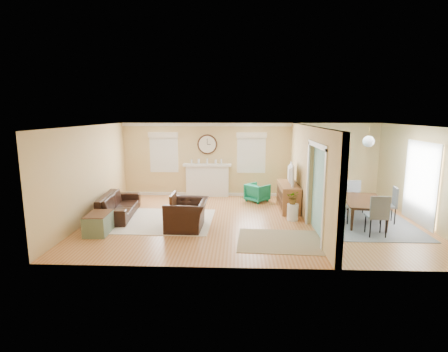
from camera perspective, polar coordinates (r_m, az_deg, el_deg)
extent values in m
plane|color=#B1642E|center=(9.75, 4.67, -7.31)|extent=(9.00, 9.00, 0.00)
cube|color=tan|center=(12.41, 4.22, 2.64)|extent=(9.00, 0.02, 2.60)
cube|color=tan|center=(6.51, 5.85, -4.33)|extent=(9.00, 0.02, 2.60)
cube|color=tan|center=(10.29, -21.14, 0.40)|extent=(0.02, 6.00, 2.60)
cube|color=tan|center=(10.63, 29.80, 0.03)|extent=(0.02, 6.00, 2.60)
cube|color=white|center=(9.31, 4.90, 8.15)|extent=(9.00, 6.00, 0.02)
cube|color=tan|center=(10.98, 12.33, 1.44)|extent=(0.12, 3.20, 2.60)
cube|color=tan|center=(7.24, 17.57, -3.28)|extent=(0.12, 1.00, 2.60)
cube|color=tan|center=(8.43, 15.51, 6.24)|extent=(0.12, 1.80, 0.40)
cube|color=white|center=(9.45, 13.51, -1.23)|extent=(0.04, 0.12, 2.20)
cube|color=white|center=(7.74, 16.03, -3.87)|extent=(0.04, 0.12, 2.20)
cube|color=white|center=(8.43, 14.98, 4.90)|extent=(0.04, 1.92, 0.12)
cube|color=#80C8C3|center=(9.64, 14.15, 0.17)|extent=(0.02, 6.00, 2.60)
cube|color=white|center=(12.45, -2.73, -0.82)|extent=(1.50, 0.24, 1.10)
cube|color=white|center=(12.32, -2.76, 1.80)|extent=(1.70, 0.30, 0.08)
cube|color=black|center=(12.56, -2.68, -0.96)|extent=(0.85, 0.02, 0.75)
cube|color=gold|center=(12.47, -2.72, -1.41)|extent=(0.85, 0.02, 0.62)
cylinder|color=#432915|center=(12.36, -2.74, 5.19)|extent=(0.70, 0.06, 0.70)
cylinder|color=silver|center=(12.32, -2.75, 5.17)|extent=(0.60, 0.01, 0.60)
cube|color=black|center=(12.31, -2.76, 5.64)|extent=(0.02, 0.01, 0.20)
cube|color=black|center=(12.31, -2.48, 5.17)|extent=(0.12, 0.01, 0.02)
cube|color=white|center=(12.63, -9.76, 3.79)|extent=(0.90, 0.03, 1.30)
cube|color=white|center=(12.60, -9.79, 3.78)|extent=(1.00, 0.04, 1.40)
cube|color=#EEE0C8|center=(12.51, -9.91, 6.62)|extent=(1.05, 0.10, 0.18)
cube|color=white|center=(12.36, 4.47, 3.77)|extent=(0.90, 0.03, 1.30)
cube|color=white|center=(12.33, 4.47, 3.75)|extent=(1.00, 0.04, 1.40)
cube|color=#EEE0C8|center=(12.23, 4.52, 6.67)|extent=(1.05, 0.10, 0.18)
cube|color=white|center=(10.65, 29.56, -1.02)|extent=(0.03, 1.60, 2.10)
cube|color=white|center=(10.64, 29.42, -1.02)|extent=(0.03, 1.70, 2.20)
cylinder|color=gold|center=(9.91, 22.62, 6.66)|extent=(0.02, 0.02, 0.30)
sphere|color=white|center=(9.92, 22.52, 5.22)|extent=(0.30, 0.30, 0.30)
cube|color=#EEE0C8|center=(9.87, -10.05, -7.18)|extent=(2.79, 2.43, 0.01)
cube|color=#9B8668|center=(8.35, 9.09, -10.42)|extent=(2.02, 1.69, 0.01)
cube|color=slate|center=(10.32, 21.82, -6.99)|extent=(2.45, 3.06, 0.01)
imported|color=black|center=(10.52, -16.85, -4.58)|extent=(1.08, 2.28, 0.65)
imported|color=black|center=(9.03, -6.05, -6.28)|extent=(1.04, 1.18, 0.75)
imported|color=#107959|center=(11.79, 5.47, -2.71)|extent=(0.93, 0.93, 0.61)
cube|color=slate|center=(9.23, -19.76, -7.34)|extent=(0.57, 0.89, 0.48)
cube|color=#432915|center=(9.16, -19.86, -5.84)|extent=(0.54, 0.85, 0.02)
cube|color=olive|center=(10.95, 10.43, -3.32)|extent=(0.53, 1.60, 0.80)
cube|color=#432915|center=(10.42, 9.33, -3.13)|extent=(0.01, 0.43, 0.22)
cube|color=#432915|center=(10.48, 9.29, -4.57)|extent=(0.01, 0.43, 0.22)
cube|color=#432915|center=(10.88, 9.03, -2.55)|extent=(0.01, 0.43, 0.22)
cube|color=#432915|center=(10.95, 8.99, -3.93)|extent=(0.01, 0.43, 0.22)
cube|color=#432915|center=(11.35, 8.76, -2.01)|extent=(0.01, 0.43, 0.22)
cube|color=#432915|center=(11.41, 8.72, -3.34)|extent=(0.01, 0.43, 0.22)
imported|color=black|center=(10.81, 10.44, 0.35)|extent=(0.23, 1.08, 0.62)
cylinder|color=white|center=(9.90, 11.15, -5.81)|extent=(0.31, 0.31, 0.46)
imported|color=#337F33|center=(9.80, 11.23, -3.46)|extent=(0.38, 0.35, 0.37)
imported|color=#432915|center=(10.24, 21.94, -5.34)|extent=(1.25, 1.92, 0.63)
cube|color=slate|center=(11.17, 20.69, -3.32)|extent=(0.45, 0.45, 0.05)
cube|color=slate|center=(11.12, 20.77, -2.09)|extent=(0.42, 0.08, 0.49)
cylinder|color=black|center=(11.44, 21.06, -4.25)|extent=(0.03, 0.03, 0.41)
cylinder|color=black|center=(11.14, 21.74, -4.67)|extent=(0.03, 0.03, 0.41)
cylinder|color=black|center=(11.31, 19.50, -4.32)|extent=(0.03, 0.03, 0.41)
cylinder|color=black|center=(11.01, 20.15, -4.74)|extent=(0.03, 0.03, 0.41)
cube|color=slate|center=(9.22, 23.61, -6.05)|extent=(0.47, 0.47, 0.05)
cube|color=slate|center=(9.15, 23.73, -4.43)|extent=(0.45, 0.07, 0.54)
cylinder|color=black|center=(9.07, 22.77, -7.96)|extent=(0.03, 0.03, 0.45)
cylinder|color=black|center=(9.40, 22.07, -7.28)|extent=(0.03, 0.03, 0.45)
cylinder|color=black|center=(9.19, 24.95, -7.88)|extent=(0.03, 0.03, 0.45)
cylinder|color=black|center=(9.51, 24.19, -7.22)|extent=(0.03, 0.03, 0.45)
cube|color=white|center=(9.94, 18.26, -4.52)|extent=(0.49, 0.49, 0.05)
cube|color=white|center=(9.88, 18.35, -2.99)|extent=(0.08, 0.46, 0.54)
cylinder|color=black|center=(10.12, 16.83, -5.72)|extent=(0.03, 0.03, 0.46)
cylinder|color=black|center=(10.24, 18.80, -5.64)|extent=(0.03, 0.03, 0.46)
cylinder|color=black|center=(9.78, 17.52, -6.30)|extent=(0.03, 0.03, 0.46)
cylinder|color=black|center=(9.91, 19.55, -6.21)|extent=(0.03, 0.03, 0.46)
cube|color=slate|center=(10.42, 25.06, -4.44)|extent=(0.51, 0.51, 0.05)
cube|color=slate|center=(10.36, 25.16, -3.05)|extent=(0.13, 0.44, 0.52)
cylinder|color=black|center=(10.35, 26.11, -6.04)|extent=(0.03, 0.03, 0.44)
cylinder|color=black|center=(10.28, 24.19, -6.01)|extent=(0.03, 0.03, 0.44)
cylinder|color=black|center=(10.68, 25.69, -5.52)|extent=(0.03, 0.03, 0.44)
cylinder|color=black|center=(10.61, 23.82, -5.49)|extent=(0.03, 0.03, 0.44)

